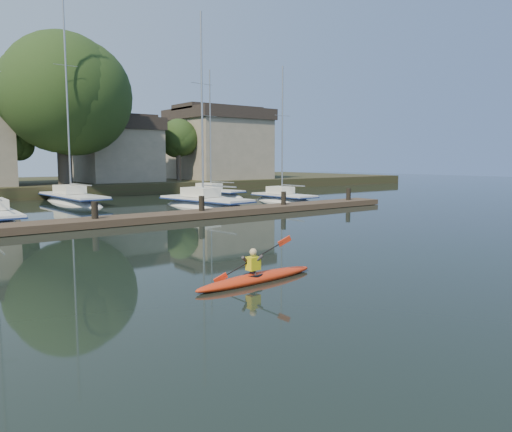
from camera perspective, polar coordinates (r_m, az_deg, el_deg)
ground at (r=15.29m, az=11.97°, el=-5.85°), size 160.00×160.00×0.00m
kayak at (r=13.31m, az=0.03°, el=-6.88°), size 4.02×0.83×1.28m
dock at (r=26.43m, az=-11.78°, el=-0.19°), size 34.00×2.00×1.80m
sailboat_3 at (r=33.57m, az=-5.79°, el=0.62°), size 3.51×9.00×14.13m
sailboat_4 at (r=37.91m, az=3.16°, el=1.37°), size 2.14×6.68×11.29m
sailboat_6 at (r=39.13m, az=-20.19°, el=1.11°), size 2.63×10.76×17.00m
sailboat_7 at (r=43.76m, az=-4.99°, el=2.05°), size 3.45×7.69×12.01m
shore at (r=51.60m, az=-23.15°, el=6.02°), size 90.00×25.25×12.75m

